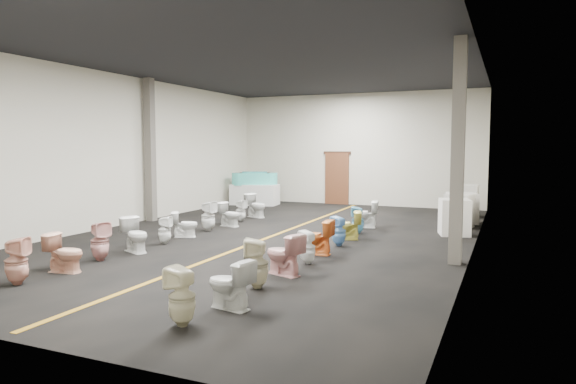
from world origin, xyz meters
name	(u,v)px	position (x,y,z in m)	size (l,w,h in m)	color
floor	(273,236)	(0.00, 0.00, 0.00)	(16.00, 16.00, 0.00)	black
ceiling	(273,63)	(0.00, 0.00, 4.50)	(16.00, 16.00, 0.00)	black
wall_back	(357,149)	(0.00, 8.00, 2.25)	(10.00, 10.00, 0.00)	beige
wall_left	(122,150)	(-5.00, 0.00, 2.25)	(16.00, 16.00, 0.00)	beige
wall_right	(476,152)	(5.00, 0.00, 2.25)	(16.00, 16.00, 0.00)	beige
aisle_stripe	(273,236)	(0.00, 0.00, 0.00)	(0.12, 15.60, 0.01)	#8E6214
back_door	(337,179)	(-0.80, 7.94, 1.05)	(1.00, 0.10, 2.10)	#562D19
door_frame	(337,153)	(-0.80, 7.95, 2.12)	(1.15, 0.08, 0.10)	#331C11
column_left	(150,150)	(-4.75, 1.00, 2.25)	(0.25, 0.25, 4.50)	#59544C
column_right	(458,152)	(4.75, -1.50, 2.25)	(0.25, 0.25, 4.50)	#59544C
display_table	(255,194)	(-3.80, 6.39, 0.42)	(1.87, 0.94, 0.83)	silver
bathtub	(255,178)	(-3.80, 6.39, 1.07)	(1.75, 1.16, 0.55)	#43C1B3
appliance_crate_a	(454,217)	(4.40, 2.03, 0.48)	(0.75, 0.75, 0.96)	white
appliance_crate_b	(459,211)	(4.40, 3.45, 0.49)	(0.72, 0.72, 0.98)	silver
appliance_crate_c	(462,208)	(4.40, 4.38, 0.47)	(0.83, 0.83, 0.94)	silver
appliance_crate_d	(466,201)	(4.40, 6.01, 0.54)	(0.75, 0.75, 1.08)	beige
toilet_left_1	(16,261)	(-1.97, -6.14, 0.41)	(0.37, 0.38, 0.83)	tan
toilet_left_2	(65,253)	(-1.92, -5.15, 0.37)	(0.41, 0.72, 0.74)	#E2A385
toilet_left_3	(100,241)	(-2.03, -4.13, 0.41)	(0.37, 0.38, 0.83)	#D39893
toilet_left_4	(136,235)	(-1.94, -3.14, 0.39)	(0.44, 0.77, 0.78)	silver
toilet_left_5	(165,230)	(-1.93, -2.09, 0.34)	(0.31, 0.31, 0.68)	white
toilet_left_6	(185,224)	(-2.04, -1.10, 0.34)	(0.38, 0.66, 0.67)	white
toilet_left_7	(208,216)	(-1.99, -0.03, 0.42)	(0.38, 0.39, 0.85)	white
toilet_left_8	(230,214)	(-1.87, 0.96, 0.36)	(0.40, 0.70, 0.72)	silver
toilet_left_9	(241,211)	(-2.02, 1.91, 0.35)	(0.31, 0.32, 0.70)	silver
toilet_left_10	(256,206)	(-2.04, 3.02, 0.40)	(0.44, 0.78, 0.79)	silver
toilet_right_0	(182,297)	(1.81, -6.72, 0.40)	(0.36, 0.37, 0.79)	beige
toilet_right_1	(230,284)	(2.02, -5.84, 0.37)	(0.41, 0.72, 0.74)	silver
toilet_right_2	(257,263)	(1.90, -4.72, 0.42)	(0.38, 0.39, 0.85)	beige
toilet_right_3	(284,254)	(1.94, -3.71, 0.39)	(0.44, 0.77, 0.78)	#DB9D9A
toilet_right_4	(308,247)	(2.03, -2.70, 0.34)	(0.31, 0.31, 0.68)	silver
toilet_right_5	(316,237)	(1.86, -1.77, 0.39)	(0.43, 0.76, 0.77)	orange
toilet_right_6	(339,231)	(2.03, -0.67, 0.36)	(0.32, 0.33, 0.71)	#6499CC
toilet_right_7	(347,225)	(1.95, 0.23, 0.37)	(0.41, 0.72, 0.73)	#D7CC54
toilet_right_8	(358,220)	(1.96, 1.25, 0.37)	(0.33, 0.34, 0.74)	#66B3D4
toilet_right_9	(364,214)	(1.86, 2.32, 0.40)	(0.45, 0.78, 0.80)	white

